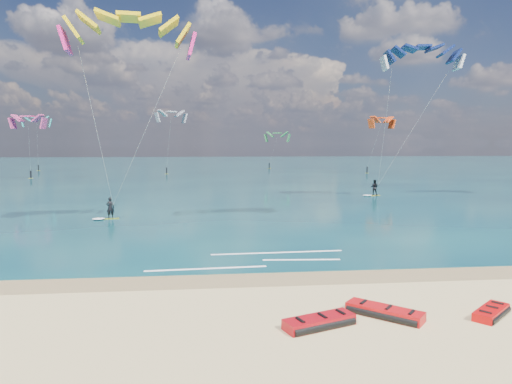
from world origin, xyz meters
TOP-DOWN VIEW (x-y plane):
  - ground at (0.00, 40.00)m, footprint 320.00×320.00m
  - wet_sand_strip at (0.00, 3.00)m, footprint 320.00×2.40m
  - sea at (0.00, 104.00)m, footprint 320.00×200.00m
  - packed_kite_left at (2.11, -2.90)m, footprint 3.11×2.13m
  - packed_kite_mid at (4.79, -2.19)m, footprint 3.09×2.94m
  - packed_kite_right at (8.82, -2.57)m, footprint 2.40×2.24m
  - kitesurfer_main at (-8.68, 18.48)m, footprint 11.18×7.81m
  - kitesurfer_far at (19.92, 33.01)m, footprint 9.91×8.77m
  - shoreline_foam at (1.05, 6.62)m, footprint 11.32×3.65m
  - distant_kites at (-8.14, 79.90)m, footprint 80.98×31.70m

SIDE VIEW (x-z plane):
  - ground at x=0.00m, z-range 0.00..0.00m
  - packed_kite_left at x=2.11m, z-range -0.22..0.22m
  - packed_kite_mid at x=4.79m, z-range -0.22..0.22m
  - packed_kite_right at x=8.82m, z-range -0.19..0.19m
  - wet_sand_strip at x=0.00m, z-range 0.00..0.01m
  - sea at x=0.00m, z-range 0.00..0.04m
  - shoreline_foam at x=1.05m, z-range 0.04..0.05m
  - distant_kites at x=-8.14m, z-range -0.63..12.25m
  - kitesurfer_main at x=-8.68m, z-range 0.26..17.59m
  - kitesurfer_far at x=19.92m, z-range 0.32..18.86m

